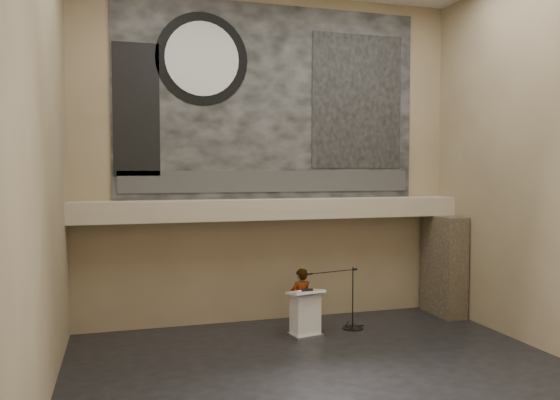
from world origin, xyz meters
name	(u,v)px	position (x,y,z in m)	size (l,w,h in m)	color
floor	(326,372)	(0.00, 0.00, 0.00)	(10.00, 10.00, 0.00)	black
wall_back	(271,158)	(0.00, 4.00, 4.25)	(10.00, 0.02, 8.50)	#826E52
wall_front	(449,143)	(0.00, -4.00, 4.25)	(10.00, 0.02, 8.50)	#826E52
wall_left	(44,151)	(-5.00, 0.00, 4.25)	(0.02, 8.00, 8.50)	#826E52
wall_right	(543,156)	(5.00, 0.00, 4.25)	(0.02, 8.00, 8.50)	#826E52
soffit	(276,209)	(0.00, 3.60, 2.95)	(10.00, 0.80, 0.50)	tan
sprinkler_left	(214,222)	(-1.60, 3.55, 2.67)	(0.04, 0.04, 0.06)	#B2893D
sprinkler_right	(345,218)	(1.90, 3.55, 2.67)	(0.04, 0.04, 0.06)	#B2893D
banner	(272,102)	(0.00, 3.97, 5.70)	(8.00, 0.05, 5.00)	black
banner_text_strip	(272,181)	(0.00, 3.93, 3.65)	(7.76, 0.02, 0.55)	#2D2D2D
banner_clock_rim	(202,59)	(-1.80, 3.93, 6.70)	(2.30, 2.30, 0.02)	black
banner_clock_face	(202,59)	(-1.80, 3.91, 6.70)	(1.84, 1.84, 0.02)	silver
banner_building_print	(357,102)	(2.40, 3.93, 5.80)	(2.60, 0.02, 3.60)	black
banner_brick_print	(136,110)	(-3.40, 3.93, 5.40)	(1.10, 0.02, 3.20)	black
stone_pier	(444,265)	(4.65, 3.15, 1.35)	(0.60, 1.40, 2.70)	#3D3225
lectern	(305,314)	(0.35, 2.28, 0.55)	(0.89, 0.70, 1.14)	silver
binder	(307,290)	(0.39, 2.25, 1.12)	(0.27, 0.22, 0.04)	black
papers	(303,291)	(0.28, 2.22, 1.10)	(0.20, 0.28, 0.01)	white
speaker_person	(301,300)	(0.39, 2.72, 0.78)	(0.57, 0.37, 1.55)	white
mic_stand	(351,319)	(1.66, 2.58, 0.24)	(1.55, 0.54, 1.54)	black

